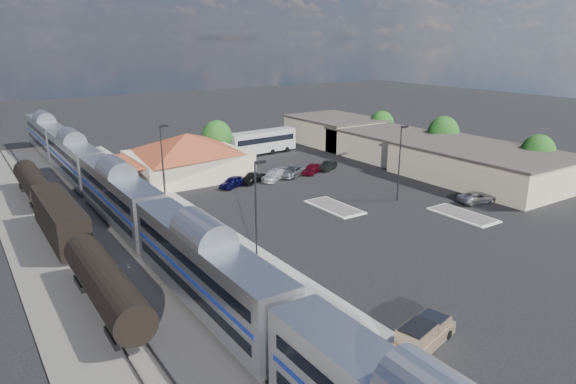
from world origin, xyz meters
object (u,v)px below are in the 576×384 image
suv (477,197)px  coach_bus (262,141)px  station_depot (187,155)px  pickup_truck (425,333)px

suv → coach_bus: size_ratio=0.38×
station_depot → suv: size_ratio=3.84×
suv → coach_bus: (-7.43, 37.03, 1.60)m
station_depot → pickup_truck: (-3.94, -46.74, -2.31)m
suv → coach_bus: coach_bus is taller
pickup_truck → suv: (27.71, 16.84, -0.16)m
pickup_truck → suv: bearing=-72.9°
station_depot → coach_bus: (16.34, 7.13, -0.86)m
pickup_truck → coach_bus: coach_bus is taller
pickup_truck → suv: size_ratio=1.11×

